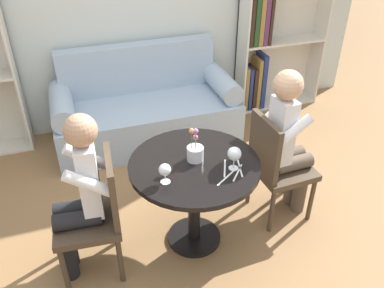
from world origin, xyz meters
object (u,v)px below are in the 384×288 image
(person_left, at_px, (79,196))
(wine_glass_left, at_px, (165,170))
(chair_left, at_px, (97,212))
(couch, at_px, (146,110))
(wine_glass_right, at_px, (234,154))
(person_right, at_px, (288,141))
(bookshelf_right, at_px, (268,43))
(flower_vase, at_px, (195,152))
(chair_right, at_px, (276,164))

(person_left, height_order, wine_glass_left, person_left)
(chair_left, xyz_separation_m, person_left, (-0.09, 0.01, 0.15))
(couch, bearing_deg, wine_glass_right, -82.43)
(person_left, xyz_separation_m, person_right, (1.53, 0.09, 0.03))
(bookshelf_right, height_order, wine_glass_left, bookshelf_right)
(bookshelf_right, bearing_deg, flower_vase, -129.64)
(chair_left, bearing_deg, flower_vase, 99.31)
(chair_right, xyz_separation_m, person_left, (-1.44, -0.09, 0.15))
(couch, xyz_separation_m, bookshelf_right, (1.49, 0.27, 0.45))
(person_right, height_order, wine_glass_left, person_right)
(couch, distance_m, chair_right, 1.63)
(couch, height_order, bookshelf_right, bookshelf_right)
(chair_left, height_order, flower_vase, flower_vase)
(bookshelf_right, xyz_separation_m, person_right, (-0.72, -1.73, -0.08))
(person_right, height_order, wine_glass_right, person_right)
(chair_right, bearing_deg, flower_vase, 90.53)
(person_left, height_order, wine_glass_right, person_left)
(bookshelf_right, relative_size, chair_left, 1.73)
(bookshelf_right, distance_m, wine_glass_left, 2.60)
(couch, xyz_separation_m, chair_right, (0.68, -1.47, 0.18))
(wine_glass_right, bearing_deg, chair_right, 25.15)
(chair_left, height_order, wine_glass_left, chair_left)
(bookshelf_right, distance_m, person_right, 1.88)
(chair_right, height_order, wine_glass_left, chair_right)
(wine_glass_right, bearing_deg, couch, 97.57)
(couch, height_order, chair_left, couch)
(flower_vase, bearing_deg, person_right, 3.67)
(chair_right, distance_m, person_left, 1.46)
(chair_right, relative_size, flower_vase, 3.60)
(chair_right, distance_m, flower_vase, 0.72)
(wine_glass_right, height_order, flower_vase, flower_vase)
(person_right, bearing_deg, flower_vase, 90.71)
(bookshelf_right, bearing_deg, chair_left, -139.74)
(bookshelf_right, relative_size, person_right, 1.24)
(couch, bearing_deg, flower_vase, -89.37)
(bookshelf_right, height_order, person_right, bookshelf_right)
(person_left, height_order, person_right, person_right)
(couch, relative_size, bookshelf_right, 1.17)
(chair_left, relative_size, flower_vase, 3.60)
(chair_left, distance_m, wine_glass_right, 0.97)
(couch, relative_size, wine_glass_left, 13.42)
(chair_left, bearing_deg, couch, 161.20)
(wine_glass_left, xyz_separation_m, wine_glass_right, (0.46, -0.00, 0.02))
(chair_left, relative_size, chair_right, 1.00)
(chair_left, height_order, person_right, person_right)
(wine_glass_left, bearing_deg, wine_glass_right, -0.54)
(chair_left, bearing_deg, wine_glass_left, 80.38)
(person_left, relative_size, wine_glass_right, 7.46)
(wine_glass_left, relative_size, flower_vase, 0.54)
(chair_left, bearing_deg, person_right, 98.77)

